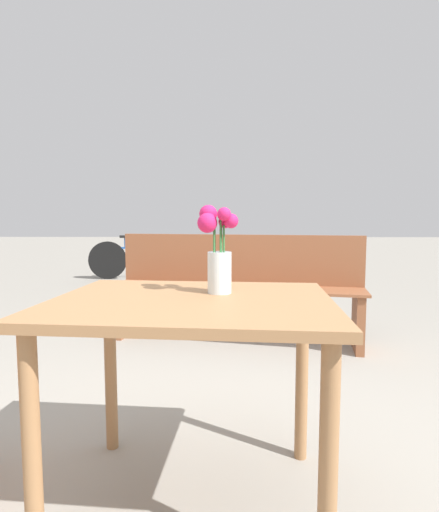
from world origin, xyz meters
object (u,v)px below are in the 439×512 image
at_px(bicycle, 135,259).
at_px(flower_vase, 218,254).
at_px(table_front, 192,330).
at_px(bench_near, 237,281).

bearing_deg(bicycle, flower_vase, -73.99).
bearing_deg(table_front, flower_vase, 48.72).
xyz_separation_m(flower_vase, bench_near, (0.11, 1.78, -0.38)).
height_order(flower_vase, bicycle, flower_vase).
relative_size(flower_vase, bench_near, 0.15).
relative_size(table_front, bicycle, 0.65).
distance_m(table_front, bicycle, 5.33).
bearing_deg(table_front, bench_near, 84.00).
relative_size(flower_vase, bicycle, 0.21).
xyz_separation_m(flower_vase, bicycle, (-1.45, 5.05, -0.53)).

